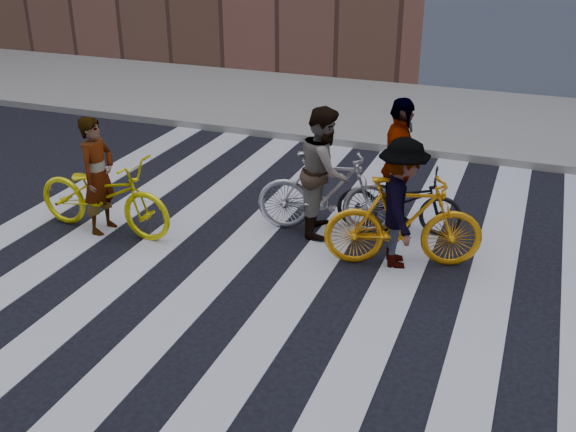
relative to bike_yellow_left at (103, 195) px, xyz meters
The scene contains 11 objects.
ground 2.63m from the bike_yellow_left, ahead, with size 100.00×100.00×0.00m, color black.
sidewalk_far 7.75m from the bike_yellow_left, 70.64° to the left, with size 100.00×5.00×0.15m, color gray.
zebra_crosswalk 2.63m from the bike_yellow_left, ahead, with size 8.25×10.00×0.01m.
bike_yellow_left is the anchor object (origin of this frame).
bike_silver_mid 3.16m from the bike_yellow_left, 21.28° to the left, with size 0.56×1.98×1.19m, color #B2B3BD.
bike_yellow_right 4.20m from the bike_yellow_left, ahead, with size 0.57×2.02×1.21m, color orange.
bike_dark_rear 4.18m from the bike_yellow_left, 21.19° to the left, with size 0.62×1.78×0.93m, color black.
rider_left 0.28m from the bike_yellow_left, behind, with size 0.62×0.41×1.69m, color slate.
rider_mid 3.13m from the bike_yellow_left, 21.61° to the left, with size 0.89×0.69×1.83m, color slate.
rider_right 4.16m from the bike_yellow_left, ahead, with size 1.11×0.64×1.71m, color slate.
rider_rear 4.15m from the bike_yellow_left, 21.44° to the left, with size 1.14×0.48×1.95m, color slate.
Camera 1 is at (3.01, -7.03, 4.24)m, focal length 42.00 mm.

